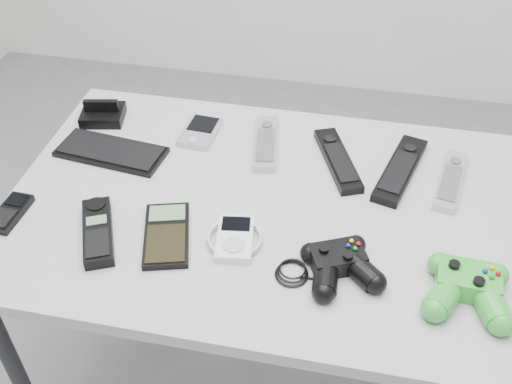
% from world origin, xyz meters
% --- Properties ---
extents(desk, '(1.06, 0.68, 0.71)m').
position_xyz_m(desk, '(-0.06, 0.09, 0.65)').
color(desk, '#A9AAAC').
rests_on(desk, floor).
extents(pda_keyboard, '(0.25, 0.13, 0.01)m').
position_xyz_m(pda_keyboard, '(-0.44, 0.18, 0.72)').
color(pda_keyboard, black).
rests_on(pda_keyboard, desk).
extents(dock_bracket, '(0.11, 0.10, 0.05)m').
position_xyz_m(dock_bracket, '(-0.50, 0.31, 0.73)').
color(dock_bracket, black).
rests_on(dock_bracket, desk).
extents(pda, '(0.08, 0.12, 0.02)m').
position_xyz_m(pda, '(-0.26, 0.29, 0.72)').
color(pda, '#ACABB2').
rests_on(pda, desk).
extents(remote_silver_a, '(0.08, 0.20, 0.02)m').
position_xyz_m(remote_silver_a, '(-0.11, 0.28, 0.72)').
color(remote_silver_a, '#ACABB2').
rests_on(remote_silver_a, desk).
extents(remote_black_a, '(0.13, 0.22, 0.02)m').
position_xyz_m(remote_black_a, '(0.06, 0.25, 0.72)').
color(remote_black_a, black).
rests_on(remote_black_a, desk).
extents(remote_black_b, '(0.12, 0.24, 0.02)m').
position_xyz_m(remote_black_b, '(0.19, 0.24, 0.72)').
color(remote_black_b, black).
rests_on(remote_black_b, desk).
extents(remote_silver_b, '(0.08, 0.20, 0.02)m').
position_xyz_m(remote_silver_b, '(0.29, 0.23, 0.72)').
color(remote_silver_b, '#AFAFB6').
rests_on(remote_silver_b, desk).
extents(mobile_phone, '(0.05, 0.11, 0.02)m').
position_xyz_m(mobile_phone, '(-0.55, -0.04, 0.72)').
color(mobile_phone, black).
rests_on(mobile_phone, desk).
extents(cordless_handset, '(0.12, 0.18, 0.03)m').
position_xyz_m(cordless_handset, '(-0.36, -0.06, 0.72)').
color(cordless_handset, black).
rests_on(cordless_handset, desk).
extents(calculator, '(0.12, 0.18, 0.02)m').
position_xyz_m(calculator, '(-0.24, -0.04, 0.72)').
color(calculator, black).
rests_on(calculator, desk).
extents(mp3_player, '(0.12, 0.13, 0.02)m').
position_xyz_m(mp3_player, '(-0.11, -0.02, 0.72)').
color(mp3_player, white).
rests_on(mp3_player, desk).
extents(controller_black, '(0.26, 0.22, 0.05)m').
position_xyz_m(controller_black, '(0.09, -0.06, 0.73)').
color(controller_black, black).
rests_on(controller_black, desk).
extents(controller_green, '(0.16, 0.17, 0.05)m').
position_xyz_m(controller_green, '(0.30, -0.07, 0.73)').
color(controller_green, '#268C26').
rests_on(controller_green, desk).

